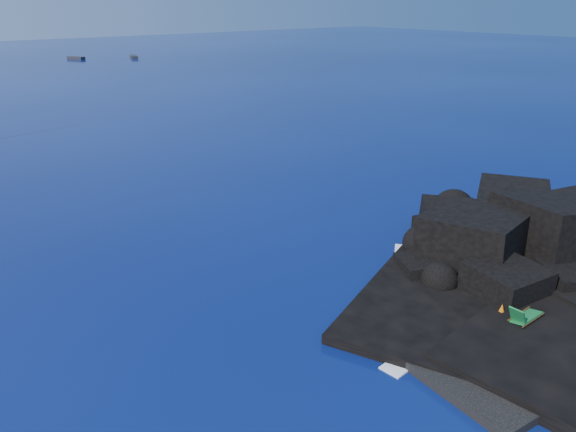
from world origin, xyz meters
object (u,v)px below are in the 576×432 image
object	(u,v)px
distant_boat_b	(134,58)
marker_cone	(501,311)
deck_chair	(527,312)
sunbather	(492,334)
distant_boat_a	(76,59)

from	to	relation	value
distant_boat_b	marker_cone	bearing A→B (deg)	-89.46
deck_chair	sunbather	world-z (taller)	deck_chair
distant_boat_a	deck_chair	bearing A→B (deg)	-126.23
deck_chair	distant_boat_a	bearing A→B (deg)	77.98
distant_boat_a	distant_boat_b	size ratio (longest dim) A/B	0.99
deck_chair	marker_cone	world-z (taller)	deck_chair
sunbather	distant_boat_b	xyz separation A→B (m)	(39.00, 118.88, -0.51)
deck_chair	sunbather	size ratio (longest dim) A/B	1.12
deck_chair	distant_boat_b	size ratio (longest dim) A/B	0.40
sunbather	distant_boat_a	xyz separation A→B (m)	(27.42, 124.64, -0.51)
deck_chair	marker_cone	bearing A→B (deg)	103.15
marker_cone	deck_chair	bearing A→B (deg)	-76.36
distant_boat_a	distant_boat_b	distance (m)	12.93
deck_chair	distant_boat_b	bearing A→B (deg)	72.24
distant_boat_b	deck_chair	bearing A→B (deg)	-89.23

